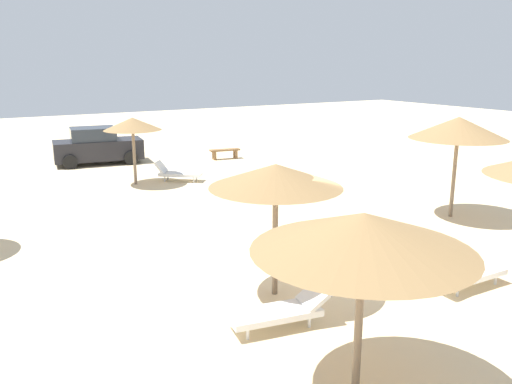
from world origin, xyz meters
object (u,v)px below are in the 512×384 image
lounger_2 (465,274)px  bench_0 (225,152)px  lounger_0 (177,173)px  parasol_3 (363,232)px  lounger_1 (282,310)px  parasol_1 (276,176)px  parasol_0 (132,124)px  parasol_5 (458,128)px  parked_car (97,146)px

lounger_2 → bench_0: bearing=80.9°
lounger_0 → bench_0: size_ratio=1.20×
lounger_2 → bench_0: 16.45m
parasol_3 → lounger_1: size_ratio=1.58×
lounger_1 → parasol_3: bearing=-93.9°
parasol_1 → lounger_1: (-0.65, -1.25, -2.20)m
parasol_0 → parasol_5: size_ratio=0.84×
lounger_0 → parked_car: size_ratio=0.44×
parasol_3 → parasol_1: bearing=77.0°
lounger_0 → lounger_1: bearing=-103.7°
parked_car → bench_0: bearing=-19.1°
lounger_0 → lounger_2: lounger_0 is taller
parasol_0 → parasol_3: size_ratio=0.84×
parasol_0 → bench_0: bearing=29.3°
parasol_5 → lounger_2: parasol_5 is taller
parasol_5 → lounger_2: (-4.13, -3.79, -2.46)m
parasol_1 → parasol_5: size_ratio=0.89×
parasol_3 → lounger_2: (4.45, 1.64, -2.16)m
parasol_1 → bench_0: bearing=66.5°
parasol_1 → parked_car: 16.49m
parasol_5 → bench_0: size_ratio=2.01×
parasol_1 → lounger_1: size_ratio=1.40×
parasol_3 → bench_0: parasol_3 is taller
lounger_2 → parked_car: parked_car is taller
parked_car → parasol_1: bearing=-91.9°
lounger_2 → lounger_0: bearing=95.8°
parasol_3 → parasol_5: parasol_5 is taller
parasol_0 → parasol_3: bearing=-95.8°
parasol_1 → lounger_1: bearing=-117.5°
bench_0 → parked_car: (-5.72, 1.98, 0.48)m
parasol_5 → lounger_0: 10.84m
parasol_3 → parked_car: bearing=86.1°
parasol_3 → bench_0: size_ratio=2.02×
lounger_2 → bench_0: lounger_2 is taller
lounger_0 → bench_0: lounger_0 is taller
lounger_0 → parked_car: parked_car is taller
parasol_0 → parasol_3: (-1.50, -14.75, 0.10)m
parasol_3 → parasol_5: 10.16m
lounger_2 → parasol_5: bearing=42.6°
parasol_0 → parasol_1: bearing=-93.5°
parasol_0 → lounger_0: 2.64m
parasol_0 → bench_0: size_ratio=1.70×
parasol_3 → lounger_1: 3.10m
parasol_0 → parasol_5: bearing=-52.7°
lounger_1 → lounger_2: (4.30, -0.58, -0.01)m
parked_car → lounger_1: bearing=-93.8°
lounger_2 → lounger_1: bearing=172.3°
parasol_1 → bench_0: 15.87m
lounger_0 → parasol_1: bearing=-102.0°
bench_0 → parked_car: 6.08m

